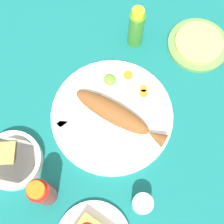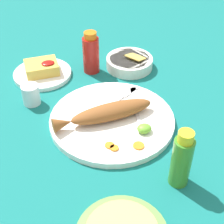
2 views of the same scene
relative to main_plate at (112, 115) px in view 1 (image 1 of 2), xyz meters
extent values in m
plane|color=#146B66|center=(0.00, 0.00, -0.01)|extent=(4.00, 4.00, 0.00)
cylinder|color=white|center=(0.00, 0.00, 0.00)|extent=(0.35, 0.35, 0.02)
ellipsoid|color=brown|center=(0.00, 0.00, 0.03)|extent=(0.24, 0.07, 0.04)
cone|color=brown|center=(-0.14, -0.01, 0.03)|extent=(0.05, 0.04, 0.04)
cube|color=silver|center=(0.01, 0.05, 0.01)|extent=(0.10, 0.07, 0.00)
cube|color=silver|center=(0.09, 0.10, 0.01)|extent=(0.07, 0.05, 0.00)
cube|color=silver|center=(0.07, -0.01, 0.01)|extent=(0.04, 0.11, 0.00)
cube|color=silver|center=(0.10, 0.08, 0.01)|extent=(0.03, 0.07, 0.00)
cylinder|color=orange|center=(-0.04, -0.11, 0.01)|extent=(0.02, 0.02, 0.00)
cylinder|color=orange|center=(-0.03, -0.12, 0.01)|extent=(0.02, 0.02, 0.00)
cylinder|color=orange|center=(0.03, -0.13, 0.01)|extent=(0.03, 0.03, 0.00)
ellipsoid|color=#6BB233|center=(0.06, -0.08, 0.02)|extent=(0.04, 0.03, 0.02)
cylinder|color=#B21914|center=(0.02, 0.28, 0.05)|extent=(0.06, 0.06, 0.12)
cylinder|color=orange|center=(0.02, 0.28, 0.12)|extent=(0.04, 0.04, 0.02)
cylinder|color=#3D8428|center=(0.08, -0.25, 0.06)|extent=(0.05, 0.05, 0.13)
cylinder|color=yellow|center=(0.08, -0.25, 0.13)|extent=(0.04, 0.04, 0.02)
cylinder|color=silver|center=(-0.20, 0.16, 0.02)|extent=(0.05, 0.05, 0.06)
cylinder|color=white|center=(-0.20, 0.16, 0.01)|extent=(0.04, 0.04, 0.03)
cylinder|color=white|center=(0.15, 0.26, 0.01)|extent=(0.16, 0.16, 0.04)
cylinder|color=olive|center=(0.15, 0.26, 0.02)|extent=(0.14, 0.14, 0.01)
cube|color=gold|center=(0.18, 0.26, 0.03)|extent=(0.09, 0.09, 0.02)
cylinder|color=#6B9E4C|center=(-0.09, -0.35, 0.00)|extent=(0.19, 0.19, 0.01)
cylinder|color=#E0C666|center=(-0.09, -0.35, 0.01)|extent=(0.15, 0.15, 0.01)
camera|label=1|loc=(-0.17, 0.24, 0.85)|focal=50.00mm
camera|label=2|loc=(-0.22, -0.70, 0.63)|focal=55.00mm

